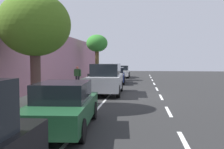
{
  "coord_description": "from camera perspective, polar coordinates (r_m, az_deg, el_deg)",
  "views": [
    {
      "loc": [
        -1.32,
        15.58,
        2.24
      ],
      "look_at": [
        0.47,
        0.49,
        1.35
      ],
      "focal_mm": 40.21,
      "sensor_mm": 36.0,
      "label": 1
    }
  ],
  "objects": [
    {
      "name": "lane_stripe_centre",
      "position": [
        15.38,
        11.09,
        -5.06
      ],
      "size": [
        0.14,
        44.2,
        0.01
      ],
      "color": "white",
      "rests_on": "ground"
    },
    {
      "name": "lane_stripe_bike_edge",
      "position": [
        15.87,
        -0.54,
        -4.74
      ],
      "size": [
        0.12,
        43.38,
        0.01
      ],
      "primitive_type": "cube",
      "color": "white",
      "rests_on": "ground"
    },
    {
      "name": "street_tree_mid_block",
      "position": [
        12.06,
        -17.16,
        10.61
      ],
      "size": [
        3.25,
        3.25,
        5.13
      ],
      "color": "#523731",
      "rests_on": "sidewalk"
    },
    {
      "name": "curb_edge",
      "position": [
        16.11,
        -5.75,
        -4.4
      ],
      "size": [
        0.16,
        43.38,
        0.14
      ],
      "primitive_type": "cube",
      "color": "gray",
      "rests_on": "ground"
    },
    {
      "name": "bicycle_at_curb",
      "position": [
        15.98,
        -4.13,
        -3.4
      ],
      "size": [
        1.59,
        0.75,
        0.73
      ],
      "color": "black",
      "rests_on": "ground"
    },
    {
      "name": "street_tree_near_cyclist",
      "position": [
        27.36,
        -3.43,
        6.86
      ],
      "size": [
        2.3,
        2.3,
        4.82
      ],
      "color": "brown",
      "rests_on": "sidewalk"
    },
    {
      "name": "sidewalk",
      "position": [
        16.56,
        -11.48,
        -4.24
      ],
      "size": [
        3.21,
        43.38,
        0.14
      ],
      "primitive_type": "cube",
      "color": "#A1B199",
      "rests_on": "ground"
    },
    {
      "name": "cyclist_with_backpack",
      "position": [
        16.38,
        -4.61,
        -1.0
      ],
      "size": [
        0.53,
        0.55,
        1.64
      ],
      "color": "#C6B284",
      "rests_on": "ground"
    },
    {
      "name": "building_facade",
      "position": [
        17.09,
        -17.49,
        3.09
      ],
      "size": [
        0.5,
        43.38,
        4.41
      ],
      "primitive_type": "cube",
      "color": "#A66E82",
      "rests_on": "ground"
    },
    {
      "name": "pedestrian_on_phone",
      "position": [
        20.28,
        -7.85,
        -0.09
      ],
      "size": [
        0.61,
        0.31,
        1.59
      ],
      "color": "black",
      "rests_on": "sidewalk"
    },
    {
      "name": "parked_sedan_green_far",
      "position": [
        8.35,
        -10.99,
        -6.98
      ],
      "size": [
        2.07,
        4.51,
        1.52
      ],
      "color": "#1E512D",
      "rests_on": "ground"
    },
    {
      "name": "parked_suv_silver_mid",
      "position": [
        16.3,
        -1.29,
        -0.91
      ],
      "size": [
        2.06,
        4.75,
        1.99
      ],
      "color": "#B7BABF",
      "rests_on": "ground"
    },
    {
      "name": "ground",
      "position": [
        15.8,
        1.9,
        -4.79
      ],
      "size": [
        69.41,
        69.41,
        0.0
      ],
      "primitive_type": "plane",
      "color": "#292929"
    },
    {
      "name": "parked_sedan_white_nearest",
      "position": [
        31.58,
        2.31,
        0.67
      ],
      "size": [
        1.87,
        4.42,
        1.52
      ],
      "color": "white",
      "rests_on": "ground"
    },
    {
      "name": "parked_sedan_dark_blue_second",
      "position": [
        23.8,
        0.75,
        -0.21
      ],
      "size": [
        2.0,
        4.48,
        1.52
      ],
      "color": "navy",
      "rests_on": "ground"
    }
  ]
}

